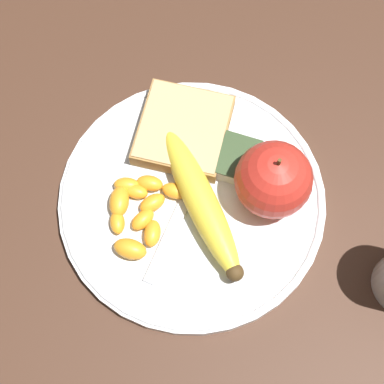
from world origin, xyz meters
The scene contains 17 objects.
ground_plane centered at (0.00, 0.00, 0.00)m, with size 3.00×3.00×0.00m, color #42281C.
plate centered at (0.00, 0.00, 0.01)m, with size 0.28×0.28×0.01m.
apple centered at (0.03, -0.08, 0.05)m, with size 0.08×0.08×0.09m.
banana centered at (-0.01, -0.01, 0.03)m, with size 0.15×0.14×0.03m.
bread_slice centered at (0.07, 0.03, 0.02)m, with size 0.10×0.10×0.02m.
fork centered at (0.00, 0.01, 0.01)m, with size 0.17×0.03×0.00m.
jam_packet centered at (0.05, -0.03, 0.02)m, with size 0.05×0.04×0.02m.
orange_segment_0 centered at (-0.04, 0.04, 0.02)m, with size 0.03×0.03×0.02m.
orange_segment_1 centered at (-0.05, 0.03, 0.02)m, with size 0.03×0.02×0.02m.
orange_segment_2 centered at (0.00, 0.05, 0.02)m, with size 0.02×0.03×0.02m.
orange_segment_3 centered at (-0.03, 0.07, 0.02)m, with size 0.04×0.03×0.02m.
orange_segment_4 centered at (-0.07, 0.04, 0.02)m, with size 0.02×0.03×0.02m.
orange_segment_5 centered at (-0.05, 0.06, 0.02)m, with size 0.03×0.02×0.01m.
orange_segment_6 centered at (-0.01, 0.06, 0.02)m, with size 0.02×0.03×0.01m.
orange_segment_7 centered at (-0.02, 0.04, 0.02)m, with size 0.03×0.03×0.02m.
orange_segment_8 centered at (0.00, 0.02, 0.02)m, with size 0.02×0.03×0.02m.
orange_segment_9 centered at (-0.01, 0.07, 0.02)m, with size 0.02×0.03×0.02m.
Camera 1 is at (-0.22, -0.07, 0.64)m, focal length 60.00 mm.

